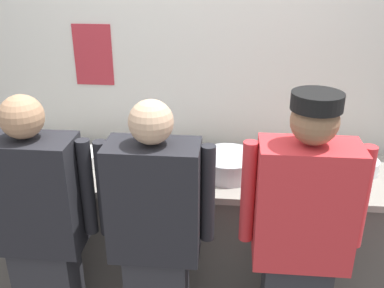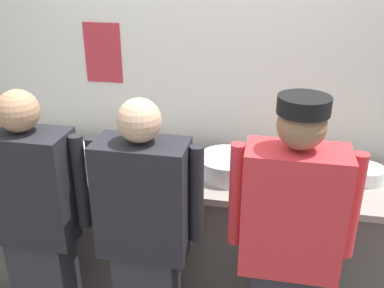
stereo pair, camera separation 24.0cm
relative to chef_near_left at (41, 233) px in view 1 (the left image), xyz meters
The scene contains 16 objects.
wall_back 1.35m from the chef_near_left, 56.97° to the left, with size 4.14×0.11×2.62m.
prep_counter 0.98m from the chef_near_left, 41.06° to the left, with size 2.64×0.65×0.93m.
chef_near_left is the anchor object (origin of this frame).
chef_center 0.60m from the chef_near_left, ahead, with size 0.58×0.24×1.57m.
chef_far_right 1.31m from the chef_near_left, ahead, with size 0.59×0.24×1.63m.
plate_stack_front 1.87m from the chef_near_left, 20.74° to the left, with size 0.21×0.21×0.08m.
plate_stack_rear 0.63m from the chef_near_left, 86.54° to the left, with size 0.24×0.24×0.08m.
mixing_bowl_steel 1.11m from the chef_near_left, 30.82° to the left, with size 0.36×0.36×0.12m, color #B7BABF.
sheet_tray 0.77m from the chef_near_left, 49.98° to the left, with size 0.46×0.34×0.02m, color #B7BABF.
squeeze_bottle_primary 1.64m from the chef_near_left, 20.37° to the left, with size 0.05×0.05×0.18m.
squeeze_bottle_secondary 1.62m from the chef_near_left, 23.61° to the left, with size 0.05×0.05×0.21m.
ramekin_green_sauce 1.43m from the chef_near_left, 22.80° to the left, with size 0.09×0.09×0.04m.
ramekin_red_sauce 1.77m from the chef_near_left, 25.61° to the left, with size 0.10×0.10×0.04m.
ramekin_orange_sauce 0.84m from the chef_near_left, 121.86° to the left, with size 0.09×0.09×0.04m.
deli_cup 0.81m from the chef_near_left, 76.10° to the left, with size 0.09×0.09×0.09m, color white.
chefs_knife 0.55m from the chef_near_left, 118.45° to the left, with size 0.28×0.03×0.02m.
Camera 1 is at (0.27, -2.06, 2.17)m, focal length 41.42 mm.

